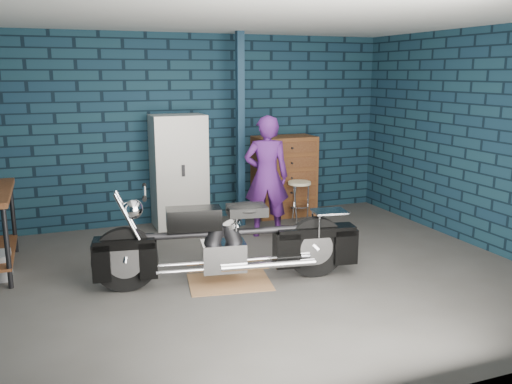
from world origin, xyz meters
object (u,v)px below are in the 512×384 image
at_px(person, 267,177).
at_px(tool_chest, 285,176).
at_px(motorcycle, 229,235).
at_px(locker, 179,171).
at_px(shop_stool, 299,202).

bearing_deg(person, tool_chest, -108.73).
xyz_separation_m(motorcycle, locker, (0.03, 2.32, 0.28)).
bearing_deg(locker, person, -42.54).
bearing_deg(motorcycle, shop_stool, 57.20).
bearing_deg(shop_stool, motorcycle, -132.22).
distance_m(motorcycle, shop_stool, 2.53).
distance_m(person, shop_stool, 0.97).
xyz_separation_m(person, tool_chest, (0.66, 0.89, -0.20)).
height_order(motorcycle, shop_stool, motorcycle).
bearing_deg(person, motorcycle, 72.92).
relative_size(person, tool_chest, 1.33).
height_order(motorcycle, locker, locker).
height_order(motorcycle, tool_chest, tool_chest).
bearing_deg(tool_chest, person, -126.60).
xyz_separation_m(motorcycle, shop_stool, (1.69, 1.87, -0.21)).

